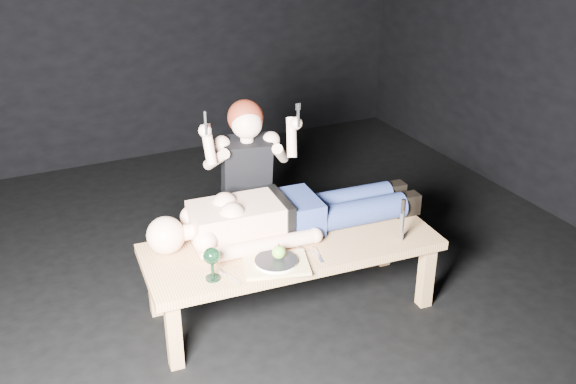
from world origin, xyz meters
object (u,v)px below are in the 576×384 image
object	(u,v)px
carving_knife	(402,220)
goblet	(212,264)
serving_tray	(276,264)
table	(292,276)
kneeling_woman	(245,182)
lying_man	(290,209)

from	to	relation	value
carving_knife	goblet	bearing A→B (deg)	179.71
serving_tray	carving_knife	world-z (taller)	carving_knife
table	serving_tray	size ratio (longest dim) A/B	4.91
table	kneeling_woman	xyz separation A→B (m)	(-0.05, 0.58, 0.37)
goblet	kneeling_woman	bearing A→B (deg)	56.85
goblet	table	bearing A→B (deg)	16.67
goblet	serving_tray	bearing A→B (deg)	-4.37
serving_tray	goblet	bearing A→B (deg)	175.63
lying_man	carving_knife	bearing A→B (deg)	-33.39
table	serving_tray	bearing A→B (deg)	-130.62
lying_man	kneeling_woman	distance (m)	0.45
lying_man	carving_knife	xyz separation A→B (m)	(0.51, -0.39, -0.01)
kneeling_woman	carving_knife	bearing A→B (deg)	-41.12
serving_tray	lying_man	bearing A→B (deg)	53.78
serving_tray	goblet	size ratio (longest dim) A/B	1.85
lying_man	table	bearing A→B (deg)	-108.80
table	lying_man	xyz separation A→B (m)	(0.06, 0.15, 0.36)
kneeling_woman	serving_tray	world-z (taller)	kneeling_woman
lying_man	serving_tray	xyz separation A→B (m)	(-0.25, -0.34, -0.12)
lying_man	carving_knife	distance (m)	0.64
table	serving_tray	world-z (taller)	serving_tray
table	goblet	bearing A→B (deg)	-159.36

